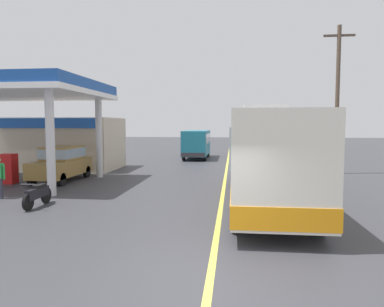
{
  "coord_description": "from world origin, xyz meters",
  "views": [
    {
      "loc": [
        0.41,
        -6.68,
        2.93
      ],
      "look_at": [
        -1.5,
        10.0,
        1.6
      ],
      "focal_mm": 33.56,
      "sensor_mm": 36.0,
      "label": 1
    }
  ],
  "objects_px": {
    "coach_bus_main": "(265,157)",
    "minibus_opposing_lane": "(197,142)",
    "pedestrian_near_pump": "(49,165)",
    "car_at_pump": "(62,162)",
    "motorcycle_parked_forecourt": "(38,194)"
  },
  "relations": [
    {
      "from": "coach_bus_main",
      "to": "car_at_pump",
      "type": "xyz_separation_m",
      "value": [
        -10.15,
        4.11,
        -0.71
      ]
    },
    {
      "from": "car_at_pump",
      "to": "minibus_opposing_lane",
      "type": "distance_m",
      "value": 14.75
    },
    {
      "from": "coach_bus_main",
      "to": "minibus_opposing_lane",
      "type": "bearing_deg",
      "value": 103.95
    },
    {
      "from": "car_at_pump",
      "to": "motorcycle_parked_forecourt",
      "type": "xyz_separation_m",
      "value": [
        1.97,
        -5.83,
        -0.57
      ]
    },
    {
      "from": "motorcycle_parked_forecourt",
      "to": "pedestrian_near_pump",
      "type": "height_order",
      "value": "pedestrian_near_pump"
    },
    {
      "from": "minibus_opposing_lane",
      "to": "pedestrian_near_pump",
      "type": "relative_size",
      "value": 3.69
    },
    {
      "from": "car_at_pump",
      "to": "minibus_opposing_lane",
      "type": "xyz_separation_m",
      "value": [
        5.76,
        13.57,
        0.46
      ]
    },
    {
      "from": "coach_bus_main",
      "to": "motorcycle_parked_forecourt",
      "type": "height_order",
      "value": "coach_bus_main"
    },
    {
      "from": "motorcycle_parked_forecourt",
      "to": "car_at_pump",
      "type": "bearing_deg",
      "value": 108.71
    },
    {
      "from": "minibus_opposing_lane",
      "to": "pedestrian_near_pump",
      "type": "bearing_deg",
      "value": -113.21
    },
    {
      "from": "minibus_opposing_lane",
      "to": "motorcycle_parked_forecourt",
      "type": "xyz_separation_m",
      "value": [
        -3.79,
        -19.4,
        -1.03
      ]
    },
    {
      "from": "coach_bus_main",
      "to": "car_at_pump",
      "type": "relative_size",
      "value": 2.63
    },
    {
      "from": "car_at_pump",
      "to": "minibus_opposing_lane",
      "type": "bearing_deg",
      "value": 67.0
    },
    {
      "from": "coach_bus_main",
      "to": "pedestrian_near_pump",
      "type": "xyz_separation_m",
      "value": [
        -10.51,
        3.42,
        -0.79
      ]
    },
    {
      "from": "car_at_pump",
      "to": "pedestrian_near_pump",
      "type": "height_order",
      "value": "car_at_pump"
    }
  ]
}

